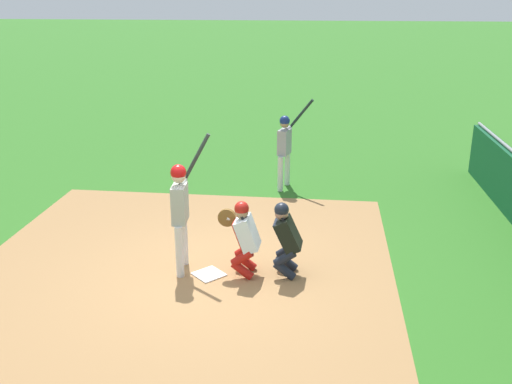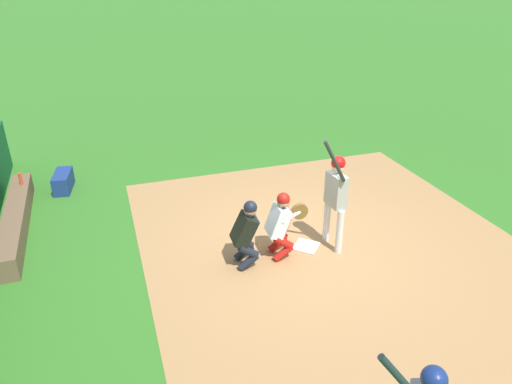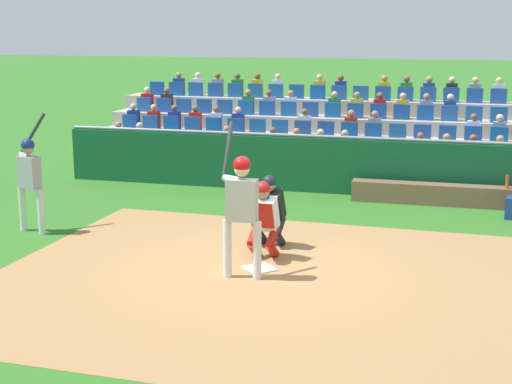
# 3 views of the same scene
# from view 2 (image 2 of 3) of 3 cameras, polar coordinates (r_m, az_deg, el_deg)

# --- Properties ---
(ground_plane) EXTENTS (160.00, 160.00, 0.00)m
(ground_plane) POSITION_cam_2_polar(r_m,az_deg,el_deg) (9.18, 6.07, -6.58)
(ground_plane) COLOR #2E6B21
(infield_dirt_patch) EXTENTS (7.92, 7.28, 0.01)m
(infield_dirt_patch) POSITION_cam_2_polar(r_m,az_deg,el_deg) (9.38, 8.84, -5.96)
(infield_dirt_patch) COLOR #A07548
(infield_dirt_patch) RESTS_ON ground_plane
(home_plate_marker) EXTENTS (0.62, 0.62, 0.02)m
(home_plate_marker) POSITION_cam_2_polar(r_m,az_deg,el_deg) (9.18, 6.07, -6.50)
(home_plate_marker) COLOR white
(home_plate_marker) RESTS_ON infield_dirt_patch
(batter_at_plate) EXTENTS (0.62, 0.61, 2.31)m
(batter_at_plate) POSITION_cam_2_polar(r_m,az_deg,el_deg) (8.69, 9.63, 0.02)
(batter_at_plate) COLOR silver
(batter_at_plate) RESTS_ON ground_plane
(catcher_crouching) EXTENTS (0.48, 0.72, 1.30)m
(catcher_crouching) POSITION_cam_2_polar(r_m,az_deg,el_deg) (8.52, 3.09, -3.58)
(catcher_crouching) COLOR #AE1812
(catcher_crouching) RESTS_ON ground_plane
(home_plate_umpire) EXTENTS (0.49, 0.49, 1.28)m
(home_plate_umpire) POSITION_cam_2_polar(r_m,az_deg,el_deg) (8.28, -1.17, -4.69)
(home_plate_umpire) COLOR black
(home_plate_umpire) RESTS_ON ground_plane
(dugout_bench) EXTENTS (3.85, 0.40, 0.44)m
(dugout_bench) POSITION_cam_2_polar(r_m,az_deg,el_deg) (10.75, -27.02, -3.01)
(dugout_bench) COLOR brown
(dugout_bench) RESTS_ON ground_plane
(water_bottle_on_bench) EXTENTS (0.07, 0.07, 0.28)m
(water_bottle_on_bench) POSITION_cam_2_polar(r_m,az_deg,el_deg) (11.75, -26.56, 1.44)
(water_bottle_on_bench) COLOR #D04728
(water_bottle_on_bench) RESTS_ON dugout_bench
(equipment_duffel_bag) EXTENTS (0.92, 0.49, 0.43)m
(equipment_duffel_bag) POSITION_cam_2_polar(r_m,az_deg,el_deg) (12.16, -22.28, 1.21)
(equipment_duffel_bag) COLOR navy
(equipment_duffel_bag) RESTS_ON ground_plane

